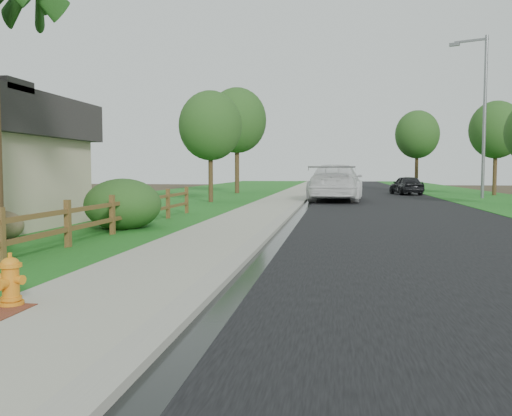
% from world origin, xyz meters
% --- Properties ---
extents(ground, '(120.00, 120.00, 0.00)m').
position_xyz_m(ground, '(0.00, 0.00, 0.00)').
color(ground, '#39301F').
extents(road, '(8.00, 90.00, 0.02)m').
position_xyz_m(road, '(4.60, 35.00, 0.01)').
color(road, black).
rests_on(road, ground).
extents(curb, '(0.40, 90.00, 0.12)m').
position_xyz_m(curb, '(0.40, 35.00, 0.06)').
color(curb, gray).
rests_on(curb, ground).
extents(wet_gutter, '(0.50, 90.00, 0.00)m').
position_xyz_m(wet_gutter, '(0.75, 35.00, 0.02)').
color(wet_gutter, black).
rests_on(wet_gutter, road).
extents(sidewalk, '(2.20, 90.00, 0.10)m').
position_xyz_m(sidewalk, '(-0.90, 35.00, 0.05)').
color(sidewalk, '#A3A08E').
rests_on(sidewalk, ground).
extents(grass_strip, '(1.60, 90.00, 0.06)m').
position_xyz_m(grass_strip, '(-2.80, 35.00, 0.03)').
color(grass_strip, '#195418').
rests_on(grass_strip, ground).
extents(lawn_near, '(9.00, 90.00, 0.04)m').
position_xyz_m(lawn_near, '(-8.00, 35.00, 0.02)').
color(lawn_near, '#195418').
rests_on(lawn_near, ground).
extents(verge_far, '(6.00, 90.00, 0.04)m').
position_xyz_m(verge_far, '(11.50, 35.00, 0.02)').
color(verge_far, '#195418').
rests_on(verge_far, ground).
extents(ranch_fence, '(0.12, 16.92, 1.10)m').
position_xyz_m(ranch_fence, '(-3.60, 6.40, 0.62)').
color(ranch_fence, '#4C3419').
rests_on(ranch_fence, ground).
extents(fire_hydrant, '(0.43, 0.34, 0.65)m').
position_xyz_m(fire_hydrant, '(-1.70, 0.11, 0.40)').
color(fire_hydrant, orange).
rests_on(fire_hydrant, sidewalk).
extents(white_suv, '(3.33, 7.16, 2.02)m').
position_xyz_m(white_suv, '(2.25, 25.04, 1.03)').
color(white_suv, white).
rests_on(white_suv, road).
extents(dark_car_mid, '(2.24, 4.16, 1.34)m').
position_xyz_m(dark_car_mid, '(7.20, 33.71, 0.69)').
color(dark_car_mid, black).
rests_on(dark_car_mid, road).
extents(dark_car_far, '(2.43, 5.24, 1.66)m').
position_xyz_m(dark_car_far, '(2.00, 39.68, 0.85)').
color(dark_car_far, black).
rests_on(dark_car_far, road).
extents(streetlight, '(2.14, 1.09, 9.82)m').
position_xyz_m(streetlight, '(10.93, 28.84, 5.56)').
color(streetlight, slate).
rests_on(streetlight, ground).
extents(boulder, '(1.25, 1.03, 0.74)m').
position_xyz_m(boulder, '(-6.00, 6.44, 0.37)').
color(boulder, brown).
rests_on(boulder, ground).
extents(shrub_c, '(2.38, 2.38, 1.30)m').
position_xyz_m(shrub_c, '(-4.07, 9.51, 0.65)').
color(shrub_c, '#254F1C').
rests_on(shrub_c, ground).
extents(shrub_d, '(2.93, 2.93, 1.51)m').
position_xyz_m(shrub_d, '(-3.90, 9.07, 0.75)').
color(shrub_d, '#254F1C').
rests_on(shrub_d, ground).
extents(tree_near_left, '(3.37, 3.37, 5.97)m').
position_xyz_m(tree_near_left, '(-4.41, 22.49, 4.11)').
color(tree_near_left, '#372316').
rests_on(tree_near_left, ground).
extents(tree_mid_left, '(4.38, 4.38, 7.84)m').
position_xyz_m(tree_mid_left, '(-5.05, 33.84, 5.41)').
color(tree_mid_left, '#372316').
rests_on(tree_mid_left, ground).
extents(tree_mid_right, '(3.56, 3.56, 6.46)m').
position_xyz_m(tree_mid_right, '(13.00, 33.16, 4.49)').
color(tree_mid_right, '#372316').
rests_on(tree_mid_right, ground).
extents(tree_far_right, '(3.68, 3.68, 6.78)m').
position_xyz_m(tree_far_right, '(9.00, 41.51, 4.74)').
color(tree_far_right, '#372316').
rests_on(tree_far_right, ground).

